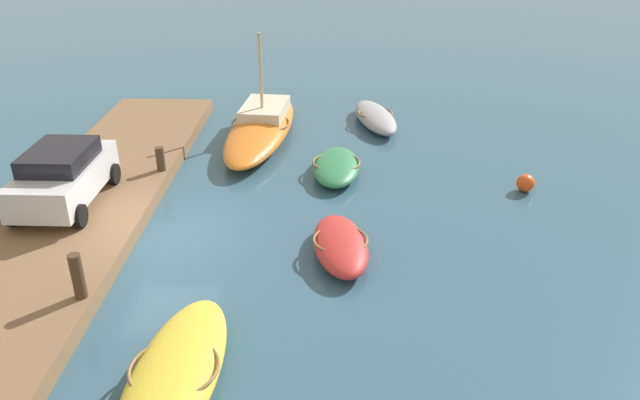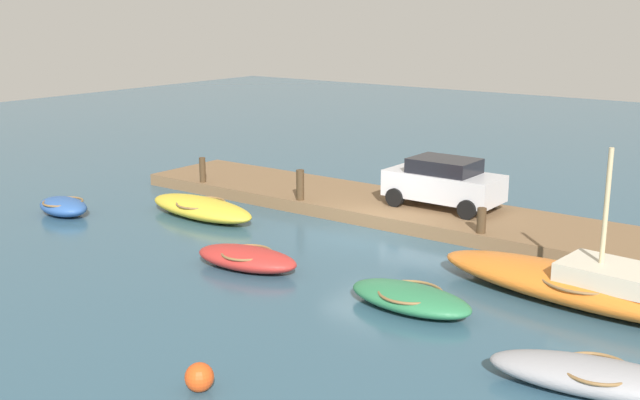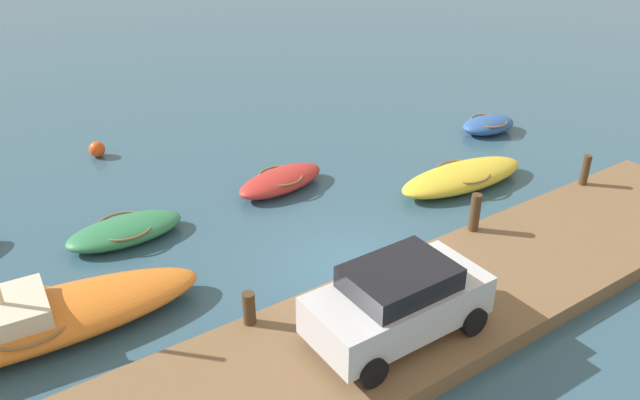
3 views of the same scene
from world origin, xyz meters
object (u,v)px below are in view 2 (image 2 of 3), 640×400
at_px(rowboat_red, 247,258).
at_px(mooring_post_west, 481,220).
at_px(rowboat_green, 410,298).
at_px(motorboat_yellow, 201,208).
at_px(mooring_post_mid_east, 203,170).
at_px(rowboat_grey, 596,377).
at_px(mooring_post_mid_west, 300,185).
at_px(parked_car, 444,182).
at_px(dinghy_blue, 63,206).
at_px(marker_buoy, 199,377).
at_px(sailboat_orange, 588,286).

xyz_separation_m(rowboat_red, mooring_post_west, (-4.33, -5.76, 0.52)).
bearing_deg(rowboat_red, rowboat_green, 173.57).
height_order(motorboat_yellow, mooring_post_mid_east, mooring_post_mid_east).
distance_m(rowboat_green, rowboat_grey, 5.16).
bearing_deg(rowboat_green, rowboat_grey, 164.51).
bearing_deg(mooring_post_mid_west, motorboat_yellow, 48.76).
bearing_deg(parked_car, mooring_post_mid_east, 13.09).
xyz_separation_m(dinghy_blue, mooring_post_mid_west, (-6.40, -5.28, 0.67)).
relative_size(motorboat_yellow, marker_buoy, 8.53).
distance_m(motorboat_yellow, rowboat_grey, 15.67).
height_order(motorboat_yellow, sailboat_orange, sailboat_orange).
bearing_deg(rowboat_red, mooring_post_mid_west, -73.42).
bearing_deg(marker_buoy, motorboat_yellow, -45.06).
bearing_deg(mooring_post_mid_west, rowboat_grey, 150.53).
bearing_deg(rowboat_grey, rowboat_green, -29.89).
distance_m(parked_car, marker_buoy, 13.88).
height_order(rowboat_green, marker_buoy, rowboat_green).
bearing_deg(motorboat_yellow, mooring_post_mid_east, -42.09).
distance_m(rowboat_red, parked_car, 8.15).
bearing_deg(rowboat_red, marker_buoy, 116.72).
xyz_separation_m(mooring_post_west, mooring_post_mid_west, (6.95, 0.00, 0.15)).
bearing_deg(dinghy_blue, mooring_post_west, -151.56).
height_order(mooring_post_mid_west, marker_buoy, mooring_post_mid_west).
relative_size(rowboat_red, rowboat_grey, 0.78).
height_order(sailboat_orange, rowboat_grey, sailboat_orange).
xyz_separation_m(parked_car, marker_buoy, (-2.09, 13.68, -1.05)).
relative_size(dinghy_blue, mooring_post_mid_west, 2.19).
bearing_deg(rowboat_green, motorboat_yellow, -14.68).
relative_size(motorboat_yellow, mooring_post_mid_east, 4.95).
distance_m(motorboat_yellow, dinghy_blue, 4.89).
relative_size(rowboat_red, mooring_post_mid_west, 3.03).
height_order(rowboat_green, rowboat_grey, rowboat_grey).
distance_m(sailboat_orange, rowboat_grey, 4.70).
relative_size(motorboat_yellow, dinghy_blue, 2.03).
relative_size(mooring_post_mid_east, parked_car, 0.25).
xyz_separation_m(motorboat_yellow, parked_car, (-6.85, -4.72, 0.99)).
bearing_deg(rowboat_green, marker_buoy, 81.17).
distance_m(rowboat_grey, mooring_post_west, 9.21).
distance_m(dinghy_blue, parked_car, 13.24).
bearing_deg(motorboat_yellow, rowboat_green, 167.37).
height_order(parked_car, marker_buoy, parked_car).
xyz_separation_m(mooring_post_mid_west, mooring_post_mid_east, (4.83, 0.00, -0.06)).
distance_m(sailboat_orange, mooring_post_west, 4.98).
height_order(dinghy_blue, mooring_post_west, mooring_post_west).
bearing_deg(mooring_post_west, parked_car, -41.09).
height_order(rowboat_green, parked_car, parked_car).
height_order(rowboat_green, motorboat_yellow, motorboat_yellow).
height_order(rowboat_red, mooring_post_mid_west, mooring_post_mid_west).
xyz_separation_m(motorboat_yellow, sailboat_orange, (-13.39, 0.13, 0.14)).
height_order(rowboat_red, rowboat_grey, rowboat_grey).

